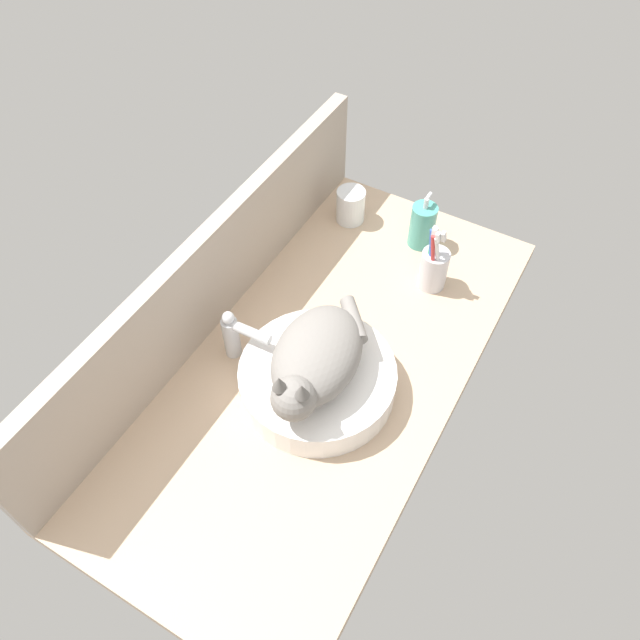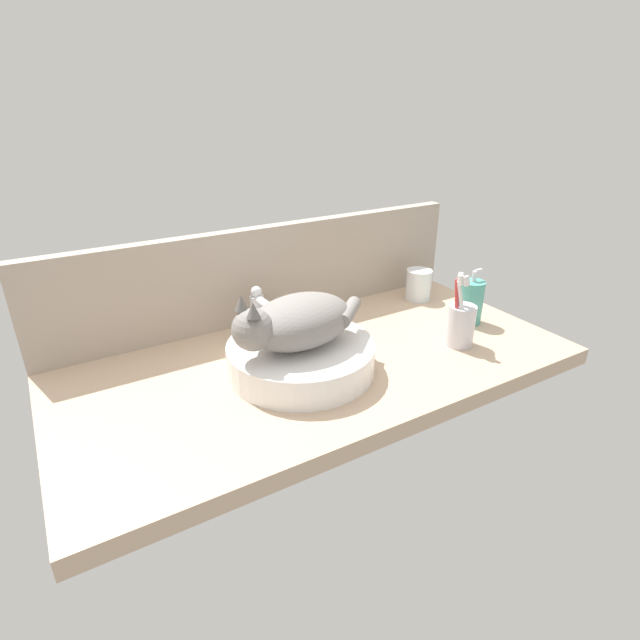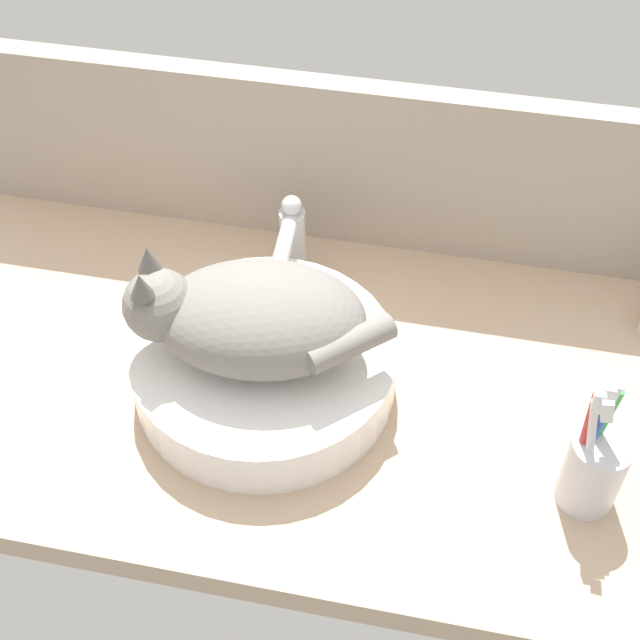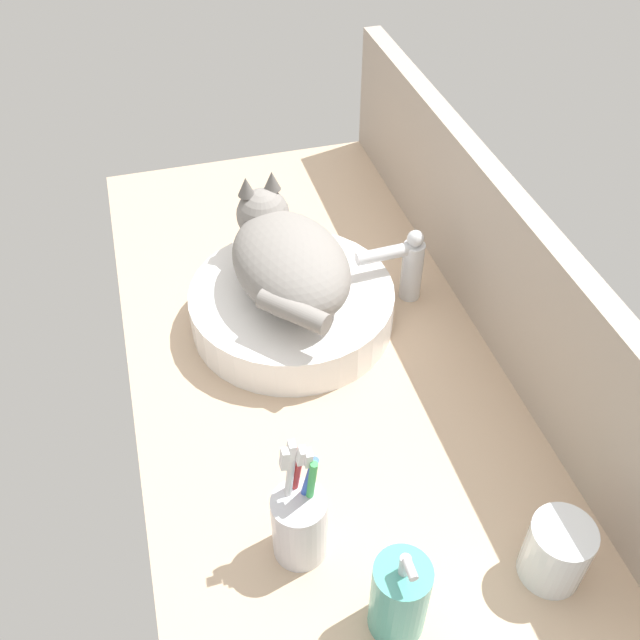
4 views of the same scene
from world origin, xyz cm
name	(u,v)px [view 3 (image 3 of 4)]	position (x,y,z in cm)	size (l,w,h in cm)	color
ground_plane	(316,385)	(0.00, 0.00, -2.00)	(119.02, 59.56, 4.00)	tan
backsplash_panel	(356,165)	(0.00, 27.98, 12.80)	(119.02, 3.60, 25.60)	#AD9E8E
sink_basin	(265,367)	(-6.05, -2.60, 3.43)	(32.94, 32.94, 6.85)	white
cat	(249,317)	(-7.39, -2.87, 12.61)	(32.35, 20.36, 14.00)	gray
faucet	(291,239)	(-7.00, 17.24, 7.30)	(3.60, 11.84, 13.60)	silver
toothbrush_cup	(593,468)	(33.63, -11.53, 5.78)	(6.69, 6.69, 18.72)	silver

